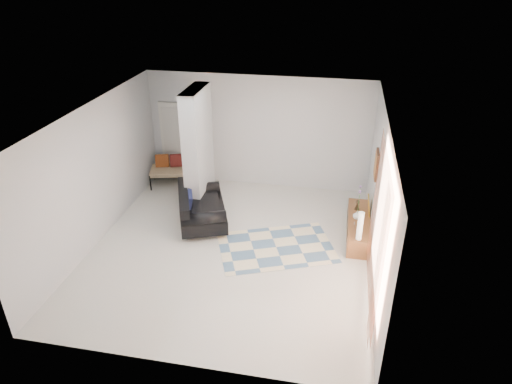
# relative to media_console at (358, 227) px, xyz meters

# --- Properties ---
(floor) EXTENTS (6.00, 6.00, 0.00)m
(floor) POSITION_rel_media_console_xyz_m (-2.52, -0.99, -0.20)
(floor) COLOR silver
(floor) RESTS_ON ground
(ceiling) EXTENTS (6.00, 6.00, 0.00)m
(ceiling) POSITION_rel_media_console_xyz_m (-2.52, -0.99, 2.60)
(ceiling) COLOR white
(ceiling) RESTS_ON wall_back
(wall_back) EXTENTS (6.00, 0.00, 6.00)m
(wall_back) POSITION_rel_media_console_xyz_m (-2.52, 2.01, 1.20)
(wall_back) COLOR silver
(wall_back) RESTS_ON ground
(wall_front) EXTENTS (6.00, 0.00, 6.00)m
(wall_front) POSITION_rel_media_console_xyz_m (-2.52, -3.99, 1.20)
(wall_front) COLOR silver
(wall_front) RESTS_ON ground
(wall_left) EXTENTS (0.00, 6.00, 6.00)m
(wall_left) POSITION_rel_media_console_xyz_m (-5.27, -0.99, 1.20)
(wall_left) COLOR silver
(wall_left) RESTS_ON ground
(wall_right) EXTENTS (0.00, 6.00, 6.00)m
(wall_right) POSITION_rel_media_console_xyz_m (0.23, -0.99, 1.20)
(wall_right) COLOR silver
(wall_right) RESTS_ON ground
(partition_column) EXTENTS (0.35, 1.20, 2.80)m
(partition_column) POSITION_rel_media_console_xyz_m (-3.62, 0.61, 1.20)
(partition_column) COLOR #A5A9AC
(partition_column) RESTS_ON floor
(hallway_door) EXTENTS (0.85, 0.06, 2.04)m
(hallway_door) POSITION_rel_media_console_xyz_m (-4.62, 1.97, 0.82)
(hallway_door) COLOR silver
(hallway_door) RESTS_ON floor
(curtain) EXTENTS (0.00, 2.55, 2.55)m
(curtain) POSITION_rel_media_console_xyz_m (0.15, -2.14, 1.25)
(curtain) COLOR #D76738
(curtain) RESTS_ON wall_right
(wall_art) EXTENTS (0.04, 0.45, 0.55)m
(wall_art) POSITION_rel_media_console_xyz_m (0.20, -0.00, 1.45)
(wall_art) COLOR #3E2010
(wall_art) RESTS_ON wall_right
(media_console) EXTENTS (0.45, 1.78, 0.80)m
(media_console) POSITION_rel_media_console_xyz_m (0.00, 0.00, 0.00)
(media_console) COLOR brown
(media_console) RESTS_ON floor
(loveseat) EXTENTS (1.47, 1.86, 0.76)m
(loveseat) POSITION_rel_media_console_xyz_m (-3.44, -0.12, 0.15)
(loveseat) COLOR silver
(loveseat) RESTS_ON floor
(daybed) EXTENTS (1.70, 1.03, 0.77)m
(daybed) POSITION_rel_media_console_xyz_m (-4.46, 1.63, 0.22)
(daybed) COLOR black
(daybed) RESTS_ON floor
(area_rug) EXTENTS (2.66, 2.24, 0.01)m
(area_rug) POSITION_rel_media_console_xyz_m (-1.62, -0.79, -0.20)
(area_rug) COLOR beige
(area_rug) RESTS_ON floor
(cylinder_lamp) EXTENTS (0.11, 0.11, 0.59)m
(cylinder_lamp) POSITION_rel_media_console_xyz_m (-0.02, -0.77, 0.49)
(cylinder_lamp) COLOR white
(cylinder_lamp) RESTS_ON media_console
(bronze_figurine) EXTENTS (0.11, 0.11, 0.22)m
(bronze_figurine) POSITION_rel_media_console_xyz_m (-0.05, 0.39, 0.31)
(bronze_figurine) COLOR #2F2215
(bronze_figurine) RESTS_ON media_console
(vase) EXTENTS (0.18, 0.18, 0.19)m
(vase) POSITION_rel_media_console_xyz_m (-0.05, -0.01, 0.29)
(vase) COLOR white
(vase) RESTS_ON media_console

